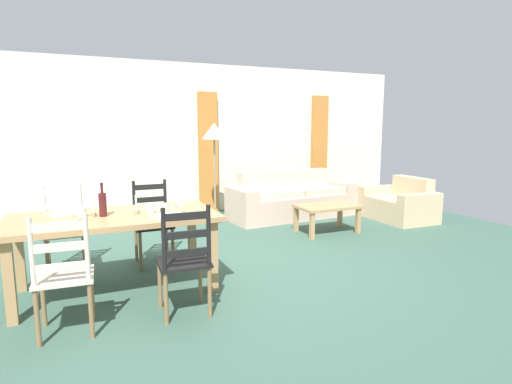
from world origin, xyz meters
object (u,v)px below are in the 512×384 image
couch (291,200)px  dining_chair_near_left (63,275)px  coffee_table (327,209)px  dining_chair_near_right (185,261)px  coffee_cup_secondary (82,212)px  coffee_cup_primary (151,209)px  wine_bottle (103,204)px  standing_lamp (214,137)px  dining_table (115,224)px  wine_glass_far_right (174,198)px  dining_chair_far_left (65,229)px  wine_glass_near_right (180,202)px  dining_chair_far_right (153,222)px  wine_glass_far_left (79,204)px  wine_glass_near_left (76,210)px  armchair_upholstered (401,205)px

couch → dining_chair_near_left: bearing=-139.9°
coffee_table → dining_chair_near_right: bearing=-144.9°
coffee_cup_secondary → coffee_cup_primary: bearing=-9.3°
wine_bottle → standing_lamp: (1.92, 2.48, 0.54)m
dining_table → standing_lamp: 3.16m
dining_table → wine_glass_far_right: (0.60, 0.12, 0.20)m
dining_chair_far_left → standing_lamp: bearing=36.5°
dining_chair_near_left → dining_chair_near_right: (0.92, -0.03, 0.00)m
coffee_cup_secondary → standing_lamp: standing_lamp is taller
dining_chair_far_left → coffee_table: bearing=4.5°
dining_table → wine_glass_near_right: bearing=-14.0°
dining_chair_far_right → wine_glass_far_left: dining_chair_far_right is taller
coffee_cup_primary → couch: bearing=39.5°
dining_chair_near_left → wine_glass_near_right: dining_chair_near_left is taller
dining_chair_far_left → coffee_cup_primary: bearing=-46.9°
wine_glass_far_left → coffee_table: bearing=15.1°
wine_glass_near_left → coffee_cup_secondary: wine_glass_near_left is taller
wine_glass_far_left → coffee_cup_secondary: 0.12m
dining_chair_far_right → wine_glass_near_right: 0.97m
couch → standing_lamp: 1.76m
wine_glass_near_right → couch: size_ratio=0.07×
coffee_cup_primary → coffee_table: size_ratio=0.10×
wine_glass_far_right → coffee_table: (2.52, 0.95, -0.51)m
dining_chair_near_right → wine_glass_near_right: 0.75m
couch → armchair_upholstered: (1.62, -0.97, -0.04)m
dining_table → couch: 3.93m
dining_chair_far_right → wine_bottle: size_ratio=3.04×
dining_chair_far_left → armchair_upholstered: size_ratio=0.82×
dining_chair_near_left → wine_glass_far_left: (0.15, 0.90, 0.38)m
standing_lamp → wine_glass_near_right: bearing=-115.1°
dining_table → wine_glass_far_left: (-0.30, 0.15, 0.20)m
dining_chair_far_right → couch: size_ratio=0.41×
wine_glass_near_left → couch: size_ratio=0.07×
wine_bottle → wine_glass_far_left: wine_bottle is taller
wine_glass_near_left → standing_lamp: (2.15, 2.62, 0.55)m
dining_chair_far_right → armchair_upholstered: size_ratio=0.82×
coffee_cup_primary → armchair_upholstered: coffee_cup_primary is taller
wine_glass_far_right → couch: wine_glass_far_right is taller
couch → coffee_cup_secondary: bearing=-147.0°
dining_table → coffee_cup_primary: 0.36m
dining_chair_near_left → wine_glass_far_right: (1.04, 0.88, 0.38)m
wine_bottle → wine_glass_far_right: bearing=10.2°
dining_chair_near_left → wine_glass_far_right: 1.41m
dining_chair_near_right → dining_chair_far_left: size_ratio=1.00×
dining_chair_near_right → dining_chair_near_left: bearing=178.2°
dining_chair_near_right → coffee_cup_secondary: (-0.75, 0.83, 0.32)m
couch → wine_glass_far_left: bearing=-148.3°
couch → armchair_upholstered: 1.89m
wine_glass_near_left → wine_glass_far_left: bearing=84.4°
wine_glass_far_left → coffee_table: wine_glass_far_left is taller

